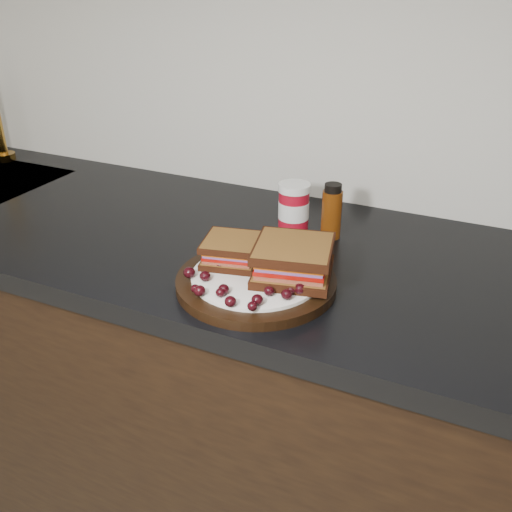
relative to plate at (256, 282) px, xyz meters
The scene contains 32 objects.
base_cabinets 0.51m from the plate, 57.55° to the left, with size 3.96×0.58×0.86m, color black.
countertop 0.18m from the plate, 57.55° to the left, with size 3.98×0.60×0.04m, color black.
plate is the anchor object (origin of this frame).
sandwich_left 0.08m from the plate, 157.53° to the left, with size 0.10×0.10×0.04m, color brown, non-canonical shape.
sandwich_right 0.08m from the plate, 21.51° to the left, with size 0.13×0.13×0.06m, color brown, non-canonical shape.
grape_0 0.12m from the plate, 149.76° to the right, with size 0.02×0.02×0.02m, color black.
grape_1 0.09m from the plate, 140.95° to the right, with size 0.02×0.02×0.02m, color black.
grape_2 0.12m from the plate, 124.17° to the right, with size 0.01×0.01×0.01m, color black.
grape_3 0.12m from the plate, 117.40° to the right, with size 0.02×0.02×0.02m, color black.
grape_4 0.09m from the plate, 104.22° to the right, with size 0.02×0.02×0.02m, color black.
grape_5 0.10m from the plate, 103.14° to the right, with size 0.02×0.02×0.01m, color black.
grape_6 0.11m from the plate, 86.38° to the right, with size 0.02×0.02×0.02m, color black.
grape_7 0.12m from the plate, 67.87° to the right, with size 0.02×0.02×0.02m, color black.
grape_8 0.10m from the plate, 63.90° to the right, with size 0.02×0.02×0.02m, color black.
grape_9 0.08m from the plate, 48.12° to the right, with size 0.02×0.02×0.02m, color black.
grape_10 0.10m from the plate, 33.73° to the right, with size 0.02×0.02×0.02m, color black.
grape_11 0.09m from the plate, 23.68° to the right, with size 0.02×0.02×0.02m, color black.
grape_12 0.10m from the plate, 17.18° to the right, with size 0.02×0.02×0.02m, color black.
grape_13 0.09m from the plate, ahead, with size 0.02×0.02×0.02m, color black.
grape_14 0.10m from the plate, 21.63° to the left, with size 0.02×0.02×0.01m, color black.
grape_15 0.06m from the plate, 15.50° to the left, with size 0.02×0.02×0.02m, color black.
grape_16 0.09m from the plate, 124.40° to the left, with size 0.02×0.02×0.02m, color black.
grape_17 0.07m from the plate, 134.84° to the left, with size 0.02×0.02×0.02m, color black.
grape_18 0.09m from the plate, 155.31° to the left, with size 0.02×0.02×0.02m, color black.
grape_19 0.08m from the plate, 155.25° to the left, with size 0.02×0.02×0.02m, color black.
grape_20 0.07m from the plate, behind, with size 0.02×0.02×0.02m, color black.
grape_21 0.07m from the plate, 169.08° to the right, with size 0.02×0.02×0.02m, color black.
grape_22 0.07m from the plate, 160.32° to the left, with size 0.02×0.02×0.02m, color black.
grape_23 0.09m from the plate, 150.08° to the left, with size 0.02×0.02×0.02m, color black.
grape_24 0.08m from the plate, behind, with size 0.02×0.02×0.02m, color black.
condiment_jar 0.26m from the plate, 97.22° to the left, with size 0.07×0.07×0.10m, color maroon.
oil_bottle 0.26m from the plate, 78.02° to the left, with size 0.04×0.04×0.12m, color #502408.
Camera 1 is at (0.27, 0.77, 1.41)m, focal length 40.00 mm.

